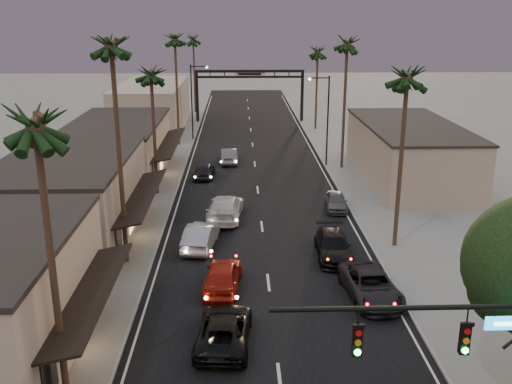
{
  "coord_description": "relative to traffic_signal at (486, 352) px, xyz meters",
  "views": [
    {
      "loc": [
        -1.63,
        -10.56,
        14.73
      ],
      "look_at": [
        -0.42,
        28.42,
        2.5
      ],
      "focal_mm": 40.0,
      "sensor_mm": 36.0,
      "label": 1
    }
  ],
  "objects": [
    {
      "name": "palm_lc",
      "position": [
        -14.29,
        32.0,
        5.39
      ],
      "size": [
        3.2,
        3.2,
        12.2
      ],
      "color": "#38281C",
      "rests_on": "ground"
    },
    {
      "name": "storefront_dist",
      "position": [
        -18.69,
        61.0,
        -2.08
      ],
      "size": [
        8.0,
        20.0,
        6.0
      ],
      "primitive_type": "cube",
      "color": "#A19380",
      "rests_on": "ground"
    },
    {
      "name": "building_right",
      "position": [
        8.31,
        36.0,
        -2.58
      ],
      "size": [
        8.0,
        18.0,
        5.0
      ],
      "primitive_type": "cube",
      "color": "#A19380",
      "rests_on": "ground"
    },
    {
      "name": "palm_ld",
      "position": [
        -14.29,
        51.0,
        7.33
      ],
      "size": [
        3.2,
        3.2,
        14.2
      ],
      "color": "#38281C",
      "rests_on": "ground"
    },
    {
      "name": "curbside_near",
      "position": [
        -0.28,
        12.98,
        -4.32
      ],
      "size": [
        2.97,
        5.64,
        1.51
      ],
      "primitive_type": "imported",
      "rotation": [
        0.0,
        0.0,
        0.09
      ],
      "color": "black",
      "rests_on": "ground"
    },
    {
      "name": "storefront_far",
      "position": [
        -18.69,
        38.0,
        -2.58
      ],
      "size": [
        8.0,
        16.0,
        5.0
      ],
      "primitive_type": "cube",
      "color": "#C0AB93",
      "rests_on": "ground"
    },
    {
      "name": "palm_ra",
      "position": [
        2.91,
        20.0,
        6.36
      ],
      "size": [
        3.2,
        3.2,
        13.2
      ],
      "color": "#38281C",
      "rests_on": "ground"
    },
    {
      "name": "oncoming_red",
      "position": [
        -8.28,
        14.29,
        -4.26
      ],
      "size": [
        2.34,
        4.94,
        1.63
      ],
      "primitive_type": "imported",
      "rotation": [
        0.0,
        0.0,
        3.06
      ],
      "color": "maroon",
      "rests_on": "ground"
    },
    {
      "name": "oncoming_grey_far",
      "position": [
        -8.34,
        42.6,
        -4.32
      ],
      "size": [
        1.85,
        4.69,
        1.52
      ],
      "primitive_type": "imported",
      "rotation": [
        0.0,
        0.0,
        3.19
      ],
      "color": "#57575D",
      "rests_on": "ground"
    },
    {
      "name": "streetlight_right",
      "position": [
        1.23,
        41.0,
        0.25
      ],
      "size": [
        2.13,
        0.3,
        9.0
      ],
      "color": "black",
      "rests_on": "ground"
    },
    {
      "name": "ground",
      "position": [
        -5.69,
        36.0,
        -5.08
      ],
      "size": [
        200.0,
        200.0,
        0.0
      ],
      "primitive_type": "plane",
      "color": "slate",
      "rests_on": "ground"
    },
    {
      "name": "road",
      "position": [
        -5.69,
        41.0,
        -5.08
      ],
      "size": [
        14.0,
        120.0,
        0.02
      ],
      "primitive_type": "cube",
      "color": "black",
      "rests_on": "ground"
    },
    {
      "name": "oncoming_pickup",
      "position": [
        -8.07,
        8.79,
        -4.36
      ],
      "size": [
        2.8,
        5.38,
        1.45
      ],
      "primitive_type": "imported",
      "rotation": [
        0.0,
        0.0,
        3.06
      ],
      "color": "black",
      "rests_on": "ground"
    },
    {
      "name": "curbside_grey",
      "position": [
        0.28,
        27.61,
        -4.4
      ],
      "size": [
        1.91,
        4.1,
        1.36
      ],
      "primitive_type": "imported",
      "rotation": [
        0.0,
        0.0,
        -0.08
      ],
      "color": "#4A4B4F",
      "rests_on": "ground"
    },
    {
      "name": "palm_rb",
      "position": [
        2.91,
        40.0,
        7.33
      ],
      "size": [
        3.2,
        3.2,
        14.2
      ],
      "color": "#38281C",
      "rests_on": "ground"
    },
    {
      "name": "sidewalk_left",
      "position": [
        -15.19,
        48.0,
        -5.02
      ],
      "size": [
        5.0,
        92.0,
        0.12
      ],
      "primitive_type": "cube",
      "color": "slate",
      "rests_on": "ground"
    },
    {
      "name": "oncoming_white",
      "position": [
        -8.36,
        25.84,
        -4.21
      ],
      "size": [
        2.95,
        6.2,
        1.74
      ],
      "primitive_type": "imported",
      "rotation": [
        0.0,
        0.0,
        3.06
      ],
      "color": "silver",
      "rests_on": "ground"
    },
    {
      "name": "palm_rc",
      "position": [
        2.91,
        60.0,
        5.39
      ],
      "size": [
        3.2,
        3.2,
        12.2
      ],
      "color": "#38281C",
      "rests_on": "ground"
    },
    {
      "name": "arch",
      "position": [
        -5.69,
        66.0,
        0.45
      ],
      "size": [
        15.2,
        0.4,
        7.27
      ],
      "color": "black",
      "rests_on": "ground"
    },
    {
      "name": "storefront_mid",
      "position": [
        -18.69,
        22.0,
        -2.33
      ],
      "size": [
        8.0,
        14.0,
        5.5
      ],
      "primitive_type": "cube",
      "color": "#A19380",
      "rests_on": "ground"
    },
    {
      "name": "oncoming_silver",
      "position": [
        -9.86,
        20.34,
        -4.27
      ],
      "size": [
        2.38,
        5.12,
        1.63
      ],
      "primitive_type": "imported",
      "rotation": [
        0.0,
        0.0,
        3.0
      ],
      "color": "#9E9EA3",
      "rests_on": "ground"
    },
    {
      "name": "traffic_signal",
      "position": [
        0.0,
        0.0,
        0.0
      ],
      "size": [
        8.51,
        0.22,
        7.8
      ],
      "color": "black",
      "rests_on": "ground"
    },
    {
      "name": "sidewalk_right",
      "position": [
        3.81,
        48.0,
        -5.02
      ],
      "size": [
        5.0,
        92.0,
        0.12
      ],
      "primitive_type": "cube",
      "color": "slate",
      "rests_on": "ground"
    },
    {
      "name": "palm_la",
      "position": [
        -14.29,
        5.0,
        6.36
      ],
      "size": [
        3.2,
        3.2,
        13.2
      ],
      "color": "#38281C",
      "rests_on": "ground"
    },
    {
      "name": "curbside_black",
      "position": [
        -1.42,
        18.48,
        -4.33
      ],
      "size": [
        2.29,
        5.24,
        1.5
      ],
      "primitive_type": "imported",
      "rotation": [
        0.0,
        0.0,
        -0.04
      ],
      "color": "black",
      "rests_on": "ground"
    },
    {
      "name": "palm_lb",
      "position": [
        -14.29,
        18.0,
        8.3
      ],
      "size": [
        3.2,
        3.2,
        15.2
      ],
      "color": "#38281C",
      "rests_on": "ground"
    },
    {
      "name": "streetlight_left",
      "position": [
        -12.61,
        54.0,
        0.25
      ],
      "size": [
        2.13,
        0.3,
        9.0
      ],
      "color": "black",
      "rests_on": "ground"
    },
    {
      "name": "palm_far",
      "position": [
        -13.99,
        74.0,
        6.36
      ],
      "size": [
        3.2,
        3.2,
        13.2
      ],
      "color": "#38281C",
      "rests_on": "ground"
    },
    {
      "name": "oncoming_dgrey",
      "position": [
        -10.56,
        37.1,
        -4.34
      ],
      "size": [
        2.0,
        4.44,
        1.48
      ],
      "primitive_type": "imported",
      "rotation": [
        0.0,
        0.0,
        3.08
      ],
      "color": "black",
      "rests_on": "ground"
    }
  ]
}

